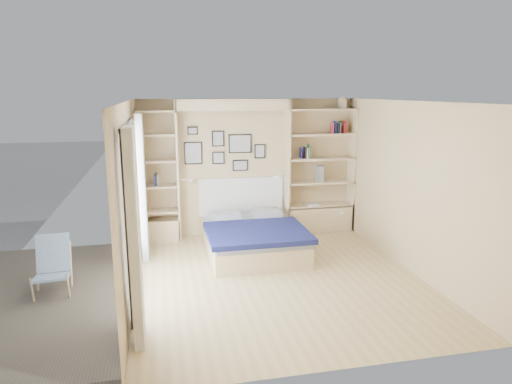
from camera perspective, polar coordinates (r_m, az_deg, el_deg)
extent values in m
plane|color=tan|center=(6.68, 2.78, -10.74)|extent=(4.50, 4.50, 0.00)
plane|color=tan|center=(8.45, -1.01, 3.08)|extent=(4.00, 0.00, 4.00)
plane|color=tan|center=(4.24, 10.75, -6.83)|extent=(4.00, 0.00, 4.00)
plane|color=tan|center=(6.10, -15.57, -1.08)|extent=(0.00, 4.50, 4.50)
plane|color=tan|center=(7.07, 18.78, 0.53)|extent=(0.00, 4.50, 4.50)
plane|color=white|center=(6.14, 3.03, 11.22)|extent=(4.50, 4.50, 0.00)
cube|color=#CAB383|center=(8.13, -9.81, 2.52)|extent=(0.04, 0.35, 2.50)
cube|color=#CAB383|center=(8.44, 3.89, 3.04)|extent=(0.04, 0.35, 2.50)
cube|color=#CAB383|center=(8.11, -2.92, 10.84)|extent=(2.00, 0.35, 0.20)
cube|color=#CAB383|center=(8.87, 11.89, 3.27)|extent=(0.04, 0.35, 2.50)
cube|color=#CAB383|center=(8.13, -14.61, 2.30)|extent=(0.04, 0.35, 2.50)
cube|color=#CAB383|center=(8.85, 7.85, -3.23)|extent=(1.30, 0.35, 0.50)
cube|color=#CAB383|center=(8.37, -11.95, -4.68)|extent=(0.70, 0.35, 0.40)
cube|color=black|center=(5.96, -15.84, 8.13)|extent=(0.04, 2.08, 0.06)
cube|color=black|center=(6.49, -14.66, -11.60)|extent=(0.04, 2.08, 0.06)
cube|color=black|center=(5.16, -15.78, -5.31)|extent=(0.04, 0.06, 2.20)
cube|color=black|center=(7.13, -14.80, -0.35)|extent=(0.04, 0.06, 2.20)
cube|color=silver|center=(6.13, -15.31, -2.26)|extent=(0.01, 2.00, 2.20)
cube|color=white|center=(4.87, -14.95, -5.70)|extent=(0.10, 0.45, 2.30)
cube|color=white|center=(7.39, -14.03, 0.53)|extent=(0.10, 0.45, 2.30)
cube|color=#CAB383|center=(8.79, 7.90, -1.66)|extent=(1.30, 0.35, 0.04)
cube|color=#CAB383|center=(8.69, 7.99, 1.22)|extent=(1.30, 0.35, 0.04)
cube|color=#CAB383|center=(8.61, 8.08, 4.15)|extent=(1.30, 0.35, 0.04)
cube|color=#CAB383|center=(8.56, 8.17, 7.13)|extent=(1.30, 0.35, 0.04)
cube|color=#CAB383|center=(8.53, 8.27, 10.14)|extent=(1.30, 0.35, 0.04)
cube|color=#CAB383|center=(8.27, -12.06, -2.37)|extent=(0.70, 0.35, 0.04)
cube|color=#CAB383|center=(8.17, -12.20, 0.69)|extent=(0.70, 0.35, 0.04)
cube|color=#CAB383|center=(8.09, -12.35, 3.80)|extent=(0.70, 0.35, 0.04)
cube|color=#CAB383|center=(8.04, -12.50, 6.97)|extent=(0.70, 0.35, 0.04)
cube|color=#CAB383|center=(8.01, -12.63, 9.82)|extent=(0.70, 0.35, 0.04)
cube|color=#CAB383|center=(7.62, -0.36, -6.43)|extent=(1.49, 1.86, 0.33)
cube|color=#999EA7|center=(7.55, -0.37, -4.90)|extent=(1.45, 1.82, 0.10)
cube|color=#131846|center=(7.24, 0.14, -5.11)|extent=(1.59, 1.30, 0.08)
cube|color=#999EA7|center=(8.06, -3.86, -2.99)|extent=(0.51, 0.37, 0.12)
cube|color=#999EA7|center=(8.19, 1.30, -2.71)|extent=(0.51, 0.37, 0.12)
cube|color=white|center=(8.50, -1.85, -0.51)|extent=(1.59, 0.04, 0.70)
cube|color=black|center=(8.25, -7.85, 4.84)|extent=(0.32, 0.02, 0.40)
cube|color=gray|center=(8.24, -7.84, 4.83)|extent=(0.28, 0.01, 0.36)
cube|color=black|center=(8.26, -4.77, 6.67)|extent=(0.22, 0.02, 0.28)
cube|color=gray|center=(8.25, -4.76, 6.67)|extent=(0.18, 0.01, 0.24)
cube|color=black|center=(8.31, -4.72, 4.27)|extent=(0.22, 0.02, 0.22)
cube|color=gray|center=(8.29, -4.71, 4.26)|extent=(0.18, 0.01, 0.18)
cube|color=black|center=(8.33, -2.01, 6.07)|extent=(0.42, 0.02, 0.34)
cube|color=gray|center=(8.32, -2.00, 6.06)|extent=(0.38, 0.01, 0.30)
cube|color=black|center=(8.39, -1.99, 3.35)|extent=(0.28, 0.02, 0.20)
cube|color=gray|center=(8.38, -1.98, 3.34)|extent=(0.24, 0.01, 0.16)
cube|color=black|center=(8.42, 0.49, 5.12)|extent=(0.20, 0.02, 0.26)
cube|color=gray|center=(8.41, 0.50, 5.11)|extent=(0.16, 0.01, 0.22)
cube|color=black|center=(8.20, -7.93, 7.61)|extent=(0.18, 0.02, 0.14)
cube|color=gray|center=(8.19, -7.93, 7.60)|extent=(0.14, 0.01, 0.10)
cylinder|color=silver|center=(8.08, -8.77, 1.57)|extent=(0.20, 0.02, 0.02)
cone|color=white|center=(8.09, -8.06, 1.46)|extent=(0.13, 0.12, 0.15)
cylinder|color=silver|center=(8.35, 3.09, 2.05)|extent=(0.20, 0.02, 0.02)
cone|color=white|center=(8.33, 2.43, 1.89)|extent=(0.13, 0.12, 0.15)
cube|color=#A51E1E|center=(8.48, 5.74, 4.79)|extent=(0.02, 0.15, 0.17)
cube|color=navy|center=(8.47, 5.70, 4.88)|extent=(0.03, 0.15, 0.20)
cube|color=black|center=(8.49, 6.11, 4.92)|extent=(0.03, 0.15, 0.20)
cube|color=#CBB196|center=(8.50, 6.27, 4.87)|extent=(0.04, 0.15, 0.19)
cube|color=#295E41|center=(8.51, 6.59, 5.09)|extent=(0.03, 0.15, 0.25)
cube|color=maroon|center=(8.62, 9.49, 7.89)|extent=(0.02, 0.15, 0.19)
cube|color=navy|center=(8.64, 9.81, 7.99)|extent=(0.03, 0.15, 0.22)
cube|color=black|center=(8.66, 10.18, 7.87)|extent=(0.03, 0.15, 0.18)
cube|color=#BFB28C|center=(8.68, 10.45, 7.89)|extent=(0.04, 0.15, 0.19)
cube|color=#26593F|center=(8.68, 10.48, 7.97)|extent=(0.03, 0.15, 0.22)
cube|color=#A51E1E|center=(8.71, 10.94, 7.98)|extent=(0.03, 0.15, 0.22)
cube|color=navy|center=(8.14, -12.54, 1.46)|extent=(0.02, 0.15, 0.19)
cube|color=black|center=(8.14, -12.35, 1.57)|extent=(0.03, 0.15, 0.22)
cube|color=#BFB28C|center=(8.14, -12.19, 1.51)|extent=(0.03, 0.15, 0.20)
cube|color=#CAB383|center=(8.66, 10.72, 10.72)|extent=(0.13, 0.13, 0.15)
cone|color=#CAB383|center=(8.66, 10.75, 11.48)|extent=(0.20, 0.20, 0.08)
cube|color=slate|center=(8.65, 8.03, 2.31)|extent=(0.12, 0.12, 0.30)
cube|color=white|center=(8.68, 7.10, -1.58)|extent=(0.22, 0.16, 0.03)
cube|color=brown|center=(6.80, -28.80, -11.95)|extent=(3.20, 4.00, 0.05)
cylinder|color=tan|center=(6.48, -26.19, -11.03)|extent=(0.04, 0.13, 0.38)
cylinder|color=tan|center=(6.42, -22.42, -10.88)|extent=(0.04, 0.13, 0.38)
cylinder|color=tan|center=(6.93, -25.66, -8.61)|extent=(0.06, 0.31, 0.62)
cylinder|color=tan|center=(6.87, -22.15, -8.45)|extent=(0.06, 0.31, 0.62)
cube|color=#3461A7|center=(6.59, -24.19, -9.71)|extent=(0.48, 0.56, 0.14)
cube|color=#3461A7|center=(6.86, -24.03, -6.95)|extent=(0.45, 0.25, 0.50)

